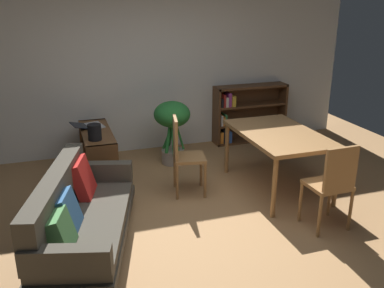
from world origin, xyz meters
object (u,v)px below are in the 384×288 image
(desk_speaker, at_px, (95,132))
(dining_table, at_px, (279,137))
(media_console, at_px, (98,153))
(bookshelf, at_px, (245,113))
(open_laptop, at_px, (89,125))
(dining_chair_far, at_px, (183,152))
(fabric_couch, at_px, (78,214))
(dining_chair_near, at_px, (332,182))
(potted_floor_plant, at_px, (172,123))

(desk_speaker, xyz_separation_m, dining_table, (2.18, -0.82, -0.04))
(media_console, xyz_separation_m, bookshelf, (2.55, 0.69, 0.17))
(media_console, distance_m, open_laptop, 0.42)
(dining_chair_far, bearing_deg, fabric_couch, -148.24)
(desk_speaker, bearing_deg, dining_chair_near, -40.86)
(dining_table, bearing_deg, potted_floor_plant, 129.43)
(open_laptop, distance_m, dining_chair_near, 3.37)
(potted_floor_plant, xyz_separation_m, dining_chair_near, (1.07, -2.35, -0.08))
(dining_table, xyz_separation_m, dining_chair_far, (-1.18, 0.24, -0.14))
(potted_floor_plant, bearing_deg, dining_chair_far, -97.94)
(open_laptop, bearing_deg, dining_chair_near, -48.41)
(dining_chair_near, bearing_deg, media_console, 133.56)
(open_laptop, bearing_deg, dining_chair_far, -49.11)
(fabric_couch, relative_size, dining_chair_near, 2.10)
(potted_floor_plant, relative_size, dining_chair_near, 0.97)
(fabric_couch, height_order, desk_speaker, desk_speaker)
(media_console, relative_size, open_laptop, 2.54)
(media_console, xyz_separation_m, potted_floor_plant, (1.09, 0.08, 0.32))
(fabric_couch, bearing_deg, dining_chair_near, -11.07)
(open_laptop, relative_size, dining_chair_near, 0.50)
(bookshelf, bearing_deg, dining_chair_far, -134.40)
(open_laptop, distance_m, dining_chair_far, 1.57)
(dining_chair_near, height_order, bookshelf, dining_chair_near)
(media_console, distance_m, desk_speaker, 0.56)
(desk_speaker, relative_size, dining_table, 0.14)
(fabric_couch, distance_m, dining_table, 2.61)
(dining_table, relative_size, dining_chair_near, 1.51)
(media_console, distance_m, dining_chair_far, 1.36)
(fabric_couch, relative_size, dining_table, 1.39)
(desk_speaker, height_order, dining_chair_far, dining_chair_far)
(media_console, bearing_deg, open_laptop, 106.84)
(dining_chair_near, distance_m, bookshelf, 2.99)
(dining_chair_far, bearing_deg, media_console, 135.38)
(open_laptop, xyz_separation_m, desk_speaker, (0.02, -0.60, 0.08))
(media_console, bearing_deg, dining_chair_near, -46.44)
(media_console, bearing_deg, dining_table, -28.99)
(desk_speaker, distance_m, bookshelf, 2.81)
(media_console, bearing_deg, desk_speaker, -98.46)
(media_console, relative_size, bookshelf, 0.98)
(fabric_couch, relative_size, bookshelf, 1.63)
(potted_floor_plant, xyz_separation_m, dining_table, (1.03, -1.26, 0.06))
(dining_chair_near, xyz_separation_m, dining_chair_far, (-1.21, 1.33, -0.00))
(open_laptop, xyz_separation_m, dining_chair_near, (2.24, -2.52, -0.10))
(open_laptop, height_order, bookshelf, bookshelf)
(media_console, bearing_deg, bookshelf, 15.15)
(desk_speaker, relative_size, bookshelf, 0.17)
(fabric_couch, relative_size, media_console, 1.66)
(media_console, xyz_separation_m, dining_chair_near, (2.16, -2.27, 0.24))
(open_laptop, distance_m, potted_floor_plant, 1.18)
(potted_floor_plant, bearing_deg, dining_chair_near, -65.58)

